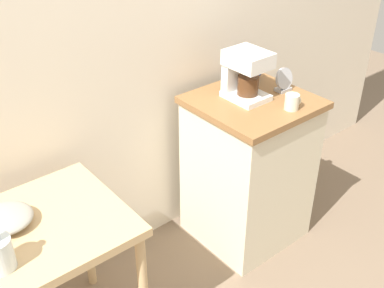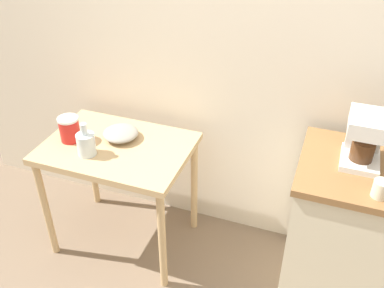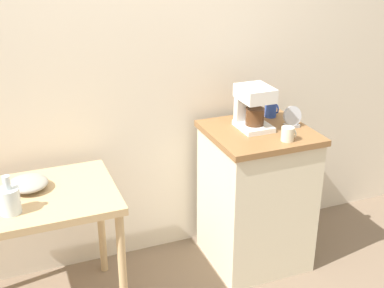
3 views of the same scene
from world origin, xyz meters
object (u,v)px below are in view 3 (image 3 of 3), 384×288
mug_small_cream (288,134)px  coffee_maker (253,105)px  table_clock (292,118)px  bowl_stoneware (28,184)px  mug_blue (271,109)px  glass_carafe_vase (9,200)px

mug_small_cream → coffee_maker: bearing=110.1°
mug_small_cream → table_clock: (0.13, 0.17, 0.02)m
bowl_stoneware → coffee_maker: 1.34m
mug_blue → glass_carafe_vase: bearing=-167.8°
mug_blue → mug_small_cream: bearing=-105.6°
coffee_maker → mug_blue: coffee_maker is taller
coffee_maker → mug_small_cream: 0.29m
glass_carafe_vase → mug_blue: (1.61, 0.35, 0.13)m
bowl_stoneware → mug_blue: mug_blue is taller
table_clock → bowl_stoneware: bearing=177.7°
glass_carafe_vase → table_clock: table_clock is taller
coffee_maker → mug_blue: 0.25m
bowl_stoneware → coffee_maker: bearing=0.8°
mug_blue → table_clock: size_ratio=0.75×
glass_carafe_vase → mug_blue: mug_blue is taller
coffee_maker → mug_small_cream: coffee_maker is taller
mug_blue → table_clock: table_clock is taller
bowl_stoneware → mug_blue: bearing=5.4°
bowl_stoneware → mug_small_cream: 1.43m
bowl_stoneware → table_clock: table_clock is taller
glass_carafe_vase → coffee_maker: (1.41, 0.23, 0.22)m
glass_carafe_vase → table_clock: 1.65m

